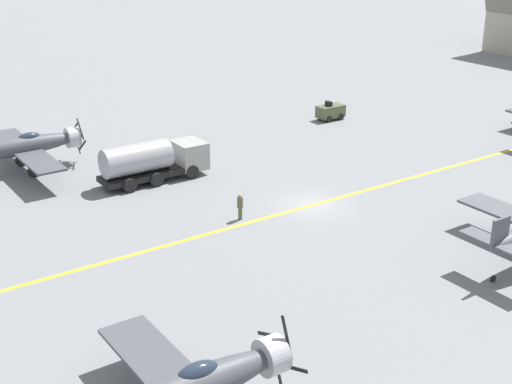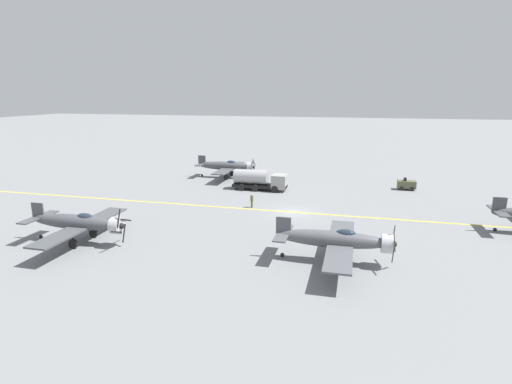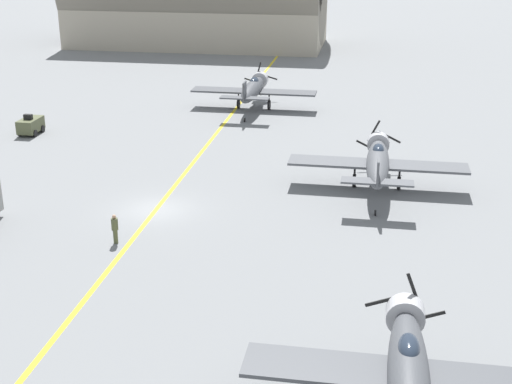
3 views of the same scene
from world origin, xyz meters
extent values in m
plane|color=slate|center=(0.00, 0.00, 0.00)|extent=(400.00, 400.00, 0.00)
cube|color=yellow|center=(0.00, 0.00, 0.00)|extent=(0.30, 160.00, 0.01)
ellipsoid|color=#46484D|center=(1.71, 25.68, 2.05)|extent=(1.50, 9.50, 1.42)
cylinder|color=#B7B7BC|center=(1.71, 30.13, 2.05)|extent=(1.58, 0.90, 1.58)
ellipsoid|color=#232D3D|center=(1.71, 26.82, 2.61)|extent=(0.80, 1.70, 0.76)
cube|color=#46484D|center=(1.71, 26.44, 1.71)|extent=(12.00, 2.10, 0.16)
cube|color=#46484D|center=(1.71, 21.59, 2.20)|extent=(4.40, 1.10, 0.12)
cube|color=#46484D|center=(1.71, 21.59, 2.85)|extent=(0.14, 1.30, 1.60)
sphere|color=black|center=(1.71, 30.63, 2.05)|extent=(0.56, 0.56, 0.56)
cube|color=black|center=(1.95, 30.63, 1.21)|extent=(0.60, 0.06, 1.72)
cube|color=black|center=(2.56, 30.63, 2.28)|extent=(1.72, 0.06, 0.60)
cube|color=black|center=(1.48, 30.63, 2.89)|extent=(0.60, 0.06, 1.72)
cube|color=black|center=(0.87, 30.63, 1.82)|extent=(1.72, 0.06, 0.60)
cylinder|color=black|center=(0.21, 26.44, 1.08)|extent=(0.14, 0.14, 1.26)
cylinder|color=black|center=(0.21, 26.44, 0.45)|extent=(0.22, 0.90, 0.90)
cylinder|color=black|center=(3.21, 26.44, 1.08)|extent=(0.14, 0.14, 1.26)
cylinder|color=black|center=(3.21, 26.44, 0.45)|extent=(0.22, 0.90, 0.90)
cylinder|color=black|center=(1.71, 21.53, 0.18)|extent=(0.12, 0.36, 0.36)
ellipsoid|color=#525459|center=(13.67, 5.49, 2.05)|extent=(1.50, 9.50, 1.42)
cylinder|color=#B7B7BC|center=(13.67, 9.94, 2.05)|extent=(1.57, 0.90, 1.58)
ellipsoid|color=#232D3D|center=(13.67, 6.63, 2.61)|extent=(0.80, 1.70, 0.76)
cube|color=#525459|center=(13.67, 6.25, 1.71)|extent=(12.00, 2.10, 0.16)
cube|color=#525459|center=(13.67, 1.40, 2.20)|extent=(4.40, 1.10, 0.12)
cube|color=#525459|center=(13.67, 1.40, 2.85)|extent=(0.14, 1.30, 1.60)
sphere|color=black|center=(13.67, 10.44, 2.05)|extent=(0.56, 0.56, 0.56)
cube|color=black|center=(13.29, 10.44, 2.84)|extent=(0.88, 0.06, 1.64)
cube|color=black|center=(12.88, 10.44, 1.67)|extent=(1.64, 0.06, 0.88)
cube|color=black|center=(14.04, 10.44, 1.26)|extent=(0.88, 0.06, 1.64)
cube|color=black|center=(14.46, 10.44, 2.43)|extent=(1.64, 0.06, 0.88)
cylinder|color=black|center=(12.17, 6.25, 1.08)|extent=(0.14, 0.14, 1.26)
cylinder|color=black|center=(12.17, 6.25, 0.45)|extent=(0.22, 0.90, 0.90)
cylinder|color=black|center=(15.17, 6.25, 1.08)|extent=(0.14, 0.14, 1.26)
cylinder|color=black|center=(15.17, 6.25, 0.45)|extent=(0.22, 0.90, 0.90)
cylinder|color=black|center=(13.67, 1.34, 0.18)|extent=(0.12, 0.36, 0.36)
ellipsoid|color=#494B50|center=(14.95, -18.45, 2.05)|extent=(1.50, 9.50, 1.42)
cylinder|color=#B7B7BC|center=(14.95, -14.00, 2.05)|extent=(1.57, 0.90, 1.58)
ellipsoid|color=#232D3D|center=(14.95, -17.31, 2.61)|extent=(0.80, 1.70, 0.76)
cube|color=#494B50|center=(14.95, -17.69, 1.71)|extent=(12.00, 2.10, 0.16)
sphere|color=black|center=(14.95, -13.50, 2.05)|extent=(0.56, 0.56, 0.56)
cube|color=black|center=(14.63, -13.50, 1.24)|extent=(0.77, 0.06, 1.68)
cube|color=black|center=(15.77, -13.50, 1.73)|extent=(1.68, 0.06, 0.77)
cube|color=black|center=(15.27, -13.50, 2.86)|extent=(0.77, 0.06, 1.68)
cube|color=black|center=(14.14, -13.50, 2.37)|extent=(1.68, 0.06, 0.77)
cube|color=#515638|center=(-15.55, 14.64, 0.80)|extent=(1.40, 2.60, 1.10)
cube|color=black|center=(-15.55, 14.38, 1.57)|extent=(0.70, 0.36, 0.44)
cylinder|color=black|center=(-16.24, 15.35, 0.30)|extent=(0.20, 0.60, 0.60)
cylinder|color=black|center=(-14.86, 15.35, 0.30)|extent=(0.20, 0.60, 0.60)
cylinder|color=black|center=(-16.24, 13.92, 0.30)|extent=(0.20, 0.60, 0.60)
cylinder|color=black|center=(-14.86, 13.92, 0.30)|extent=(0.20, 0.60, 0.60)
cylinder|color=#515638|center=(-0.76, -5.19, 0.41)|extent=(0.26, 0.26, 0.83)
cylinder|color=#515638|center=(-0.76, -5.19, 1.17)|extent=(0.38, 0.38, 0.69)
sphere|color=tan|center=(-0.76, -5.19, 1.63)|extent=(0.22, 0.22, 0.22)
cube|color=#B2A893|center=(-12.71, 62.79, 4.08)|extent=(36.13, 15.59, 8.17)
camera|label=1|loc=(34.05, -27.81, 18.21)|focal=50.00mm
camera|label=2|loc=(45.75, 7.03, 13.90)|focal=28.00mm
camera|label=3|loc=(13.17, -39.96, 17.08)|focal=50.00mm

